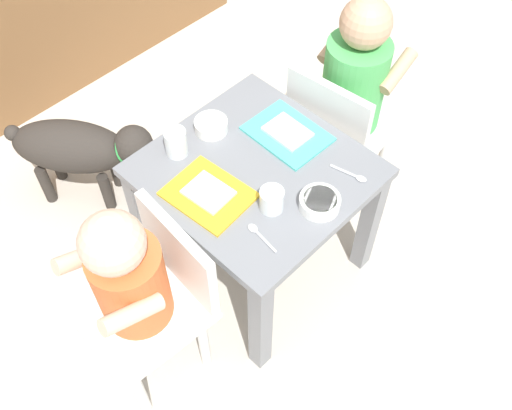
% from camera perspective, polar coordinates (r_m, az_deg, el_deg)
% --- Properties ---
extents(ground_plane, '(7.00, 7.00, 0.00)m').
position_cam_1_polar(ground_plane, '(1.84, 0.00, -5.32)').
color(ground_plane, beige).
extents(dining_table, '(0.50, 0.52, 0.44)m').
position_cam_1_polar(dining_table, '(1.55, 0.00, 1.54)').
color(dining_table, slate).
rests_on(dining_table, ground).
extents(seated_child_left, '(0.30, 0.30, 0.66)m').
position_cam_1_polar(seated_child_left, '(1.35, -11.63, -7.18)').
color(seated_child_left, silver).
rests_on(seated_child_left, ground).
extents(seated_child_right, '(0.30, 0.30, 0.70)m').
position_cam_1_polar(seated_child_right, '(1.73, 9.29, 11.43)').
color(seated_child_right, silver).
rests_on(seated_child_right, ground).
extents(dog, '(0.36, 0.43, 0.32)m').
position_cam_1_polar(dog, '(1.91, -16.70, 5.31)').
color(dog, '#332D28').
rests_on(dog, ground).
extents(food_tray_left, '(0.17, 0.21, 0.02)m').
position_cam_1_polar(food_tray_left, '(1.43, -4.62, 1.07)').
color(food_tray_left, gold).
rests_on(food_tray_left, dining_table).
extents(food_tray_right, '(0.16, 0.21, 0.02)m').
position_cam_1_polar(food_tray_right, '(1.56, 3.06, 6.95)').
color(food_tray_right, '#4CC6BC').
rests_on(food_tray_right, dining_table).
extents(water_cup_left, '(0.06, 0.06, 0.07)m').
position_cam_1_polar(water_cup_left, '(1.51, -7.74, 5.89)').
color(water_cup_left, white).
rests_on(water_cup_left, dining_table).
extents(water_cup_right, '(0.06, 0.06, 0.06)m').
position_cam_1_polar(water_cup_right, '(1.39, 1.53, 0.43)').
color(water_cup_right, white).
rests_on(water_cup_right, dining_table).
extents(veggie_bowl_far, '(0.10, 0.10, 0.03)m').
position_cam_1_polar(veggie_bowl_far, '(1.41, 6.19, 0.28)').
color(veggie_bowl_far, white).
rests_on(veggie_bowl_far, dining_table).
extents(cereal_bowl_right_side, '(0.09, 0.09, 0.03)m').
position_cam_1_polar(cereal_bowl_right_side, '(1.57, -4.37, 7.70)').
color(cereal_bowl_right_side, white).
rests_on(cereal_bowl_right_side, dining_table).
extents(spoon_by_left_tray, '(0.04, 0.10, 0.01)m').
position_cam_1_polar(spoon_by_left_tray, '(1.49, 9.28, 2.91)').
color(spoon_by_left_tray, silver).
rests_on(spoon_by_left_tray, dining_table).
extents(spoon_by_right_tray, '(0.03, 0.10, 0.01)m').
position_cam_1_polar(spoon_by_right_tray, '(1.36, 0.34, -2.91)').
color(spoon_by_right_tray, silver).
rests_on(spoon_by_right_tray, dining_table).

